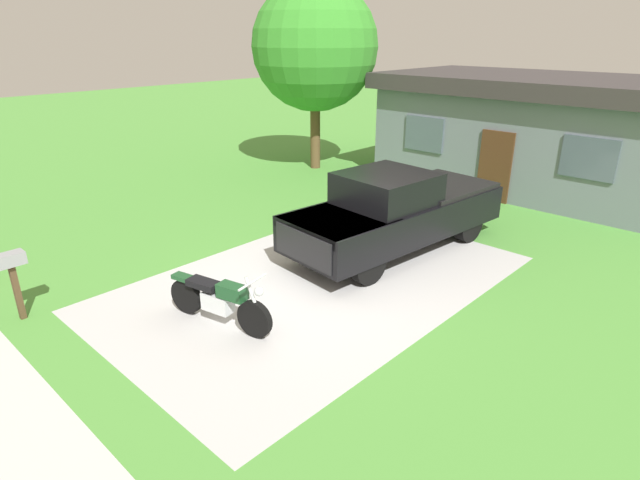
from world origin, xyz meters
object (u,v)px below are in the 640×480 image
Objects in this scene: pickup_truck at (398,210)px; neighbor_house at (534,131)px; motorcycle at (219,300)px; mailbox at (12,269)px; shade_tree at (315,47)px.

pickup_truck is 0.60× the size of neighbor_house.
motorcycle is 12.58m from neighbor_house.
mailbox is 0.13× the size of neighbor_house.
pickup_truck is at bearing -32.46° from shade_tree.
pickup_truck is 0.89× the size of shade_tree.
shade_tree reaches higher than pickup_truck.
motorcycle is 0.34× the size of shade_tree.
mailbox is (-2.74, -2.32, 0.51)m from motorcycle.
mailbox is 12.71m from shade_tree.
shade_tree is at bearing -154.63° from neighbor_house.
pickup_truck is 7.84m from mailbox.
shade_tree reaches higher than mailbox.
neighbor_house is at bearing 25.37° from shade_tree.
mailbox is 0.19× the size of shade_tree.
shade_tree reaches higher than neighbor_house.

